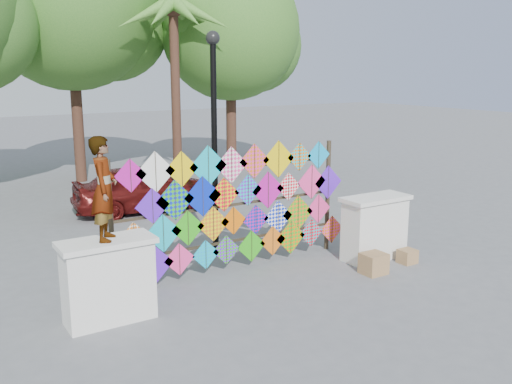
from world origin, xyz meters
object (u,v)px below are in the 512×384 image
kite_rack (237,206)px  sedan (145,188)px  lamppost (214,122)px  vendor_woman (104,189)px

kite_rack → sedan: kite_rack is taller
kite_rack → lamppost: bearing=80.1°
kite_rack → lamppost: 1.94m
sedan → lamppost: 4.44m
vendor_woman → sedan: (2.98, 6.14, -1.41)m
sedan → lamppost: bearing=-174.5°
kite_rack → vendor_woman: 3.03m
sedan → lamppost: size_ratio=0.83×
sedan → lamppost: (0.01, -3.94, 2.06)m
kite_rack → lamppost: size_ratio=1.11×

